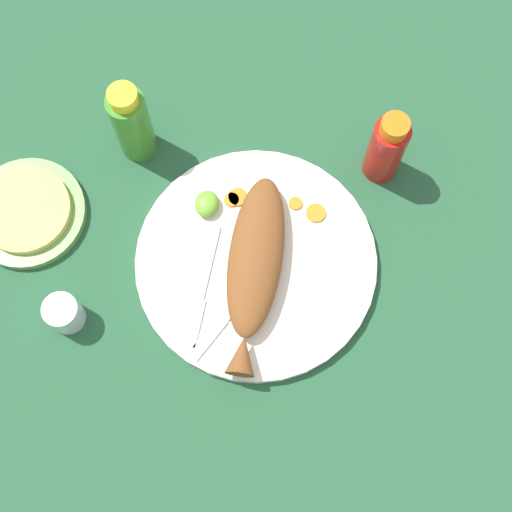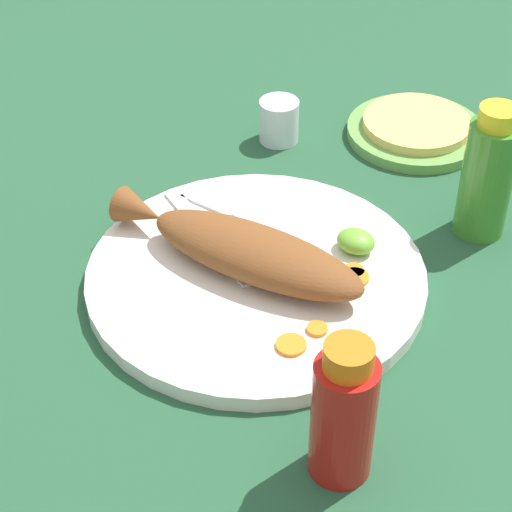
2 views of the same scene
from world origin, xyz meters
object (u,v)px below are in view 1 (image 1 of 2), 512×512
(hot_sauce_bottle_red, at_px, (386,148))
(tortilla_plate, at_px, (27,213))
(main_plate, at_px, (256,262))
(fork_far, at_px, (202,294))
(fried_fish, at_px, (255,264))
(hot_sauce_bottle_green, at_px, (132,123))
(salt_cup, at_px, (65,314))
(fork_near, at_px, (227,314))

(hot_sauce_bottle_red, xyz_separation_m, tortilla_plate, (-0.18, 0.51, -0.06))
(main_plate, xyz_separation_m, fork_far, (-0.06, 0.07, 0.01))
(fried_fish, height_order, hot_sauce_bottle_green, hot_sauce_bottle_green)
(fork_far, xyz_separation_m, salt_cup, (-0.07, 0.18, 0.00))
(fork_near, distance_m, hot_sauce_bottle_red, 0.34)
(fork_near, relative_size, hot_sauce_bottle_green, 1.09)
(hot_sauce_bottle_red, xyz_separation_m, hot_sauce_bottle_green, (-0.03, 0.38, 0.01))
(hot_sauce_bottle_green, distance_m, salt_cup, 0.30)
(hot_sauce_bottle_red, bearing_deg, fried_fish, 142.18)
(fork_near, bearing_deg, main_plate, -169.04)
(main_plate, relative_size, fried_fish, 1.20)
(main_plate, relative_size, tortilla_plate, 2.01)
(fork_far, relative_size, salt_cup, 3.32)
(salt_cup, bearing_deg, hot_sauce_bottle_red, -51.96)
(main_plate, height_order, fried_fish, fried_fish)
(fried_fish, distance_m, hot_sauce_bottle_green, 0.28)
(hot_sauce_bottle_green, height_order, tortilla_plate, hot_sauce_bottle_green)
(hot_sauce_bottle_red, distance_m, tortilla_plate, 0.55)
(main_plate, bearing_deg, salt_cup, 117.58)
(fork_near, bearing_deg, hot_sauce_bottle_red, 173.53)
(fork_far, relative_size, hot_sauce_bottle_red, 1.29)
(main_plate, relative_size, hot_sauce_bottle_red, 2.48)
(hot_sauce_bottle_green, bearing_deg, salt_cup, 173.06)
(main_plate, bearing_deg, hot_sauce_bottle_red, -39.92)
(main_plate, height_order, fork_far, fork_far)
(hot_sauce_bottle_red, bearing_deg, main_plate, 140.08)
(hot_sauce_bottle_green, bearing_deg, fork_far, -146.08)
(fork_near, distance_m, salt_cup, 0.23)
(fork_far, bearing_deg, hot_sauce_bottle_green, -145.18)
(fork_near, relative_size, hot_sauce_bottle_red, 1.19)
(fried_fish, xyz_separation_m, salt_cup, (-0.12, 0.25, -0.02))
(fork_near, relative_size, tortilla_plate, 0.96)
(fried_fish, bearing_deg, main_plate, 0.00)
(fork_far, distance_m, hot_sauce_bottle_red, 0.34)
(main_plate, xyz_separation_m, hot_sauce_bottle_green, (0.16, 0.22, 0.07))
(fried_fish, height_order, fork_near, fried_fish)
(fried_fish, distance_m, salt_cup, 0.28)
(fork_far, xyz_separation_m, tortilla_plate, (0.08, 0.29, -0.01))
(fork_far, relative_size, tortilla_plate, 1.04)
(fork_near, bearing_deg, salt_cup, -51.92)
(hot_sauce_bottle_green, xyz_separation_m, salt_cup, (-0.29, 0.04, -0.05))
(fried_fish, xyz_separation_m, fork_near, (-0.07, 0.03, -0.02))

